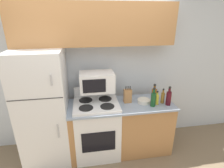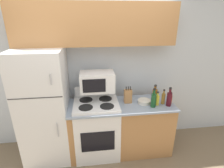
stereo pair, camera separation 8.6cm
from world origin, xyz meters
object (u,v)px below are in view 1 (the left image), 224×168
(knife_block, at_px, (128,96))
(bottle_wine_green, at_px, (153,99))
(bottle_cooking_spray, at_px, (157,99))
(bottle_hot_sauce, at_px, (170,98))
(refrigerator, at_px, (44,108))
(microwave, at_px, (97,82))
(stove, at_px, (97,128))
(bottle_wine_red, at_px, (169,98))
(bottle_vinegar, at_px, (163,97))
(bottle_whiskey, at_px, (154,94))
(bowl, at_px, (144,101))

(knife_block, relative_size, bottle_wine_green, 0.91)
(bottle_cooking_spray, distance_m, bottle_hot_sauce, 0.22)
(refrigerator, bearing_deg, bottle_hot_sauce, -4.56)
(bottle_cooking_spray, height_order, bottle_hot_sauce, bottle_cooking_spray)
(bottle_cooking_spray, bearing_deg, microwave, 167.23)
(stove, height_order, microwave, microwave)
(bottle_wine_red, bearing_deg, knife_block, 162.63)
(refrigerator, bearing_deg, microwave, 2.67)
(bottle_vinegar, xyz_separation_m, bottle_wine_green, (-0.19, -0.08, 0.02))
(bottle_wine_green, bearing_deg, bottle_hot_sauce, 11.86)
(knife_block, bearing_deg, bottle_hot_sauce, -11.15)
(bottle_hot_sauce, bearing_deg, refrigerator, 175.44)
(bottle_whiskey, bearing_deg, stove, -177.70)
(stove, relative_size, bottle_hot_sauce, 5.51)
(bottle_whiskey, distance_m, bottle_hot_sauce, 0.25)
(refrigerator, height_order, microwave, refrigerator)
(microwave, height_order, bowl, microwave)
(stove, distance_m, bottle_wine_green, 1.02)
(bottle_wine_red, height_order, bottle_hot_sauce, bottle_wine_red)
(refrigerator, distance_m, bottle_hot_sauce, 1.94)
(bottle_cooking_spray, bearing_deg, bottle_hot_sauce, 3.39)
(microwave, xyz_separation_m, bottle_hot_sauce, (1.12, -0.19, -0.27))
(refrigerator, xyz_separation_m, stove, (0.78, -0.07, -0.40))
(bottle_wine_green, height_order, bottle_wine_red, same)
(microwave, xyz_separation_m, bottle_wine_green, (0.82, -0.25, -0.23))
(bottle_wine_green, relative_size, bottle_whiskey, 1.07)
(refrigerator, relative_size, microwave, 3.44)
(bottle_hot_sauce, bearing_deg, stove, 175.86)
(knife_block, height_order, bottle_wine_red, bottle_wine_red)
(stove, xyz_separation_m, bottle_wine_green, (0.85, -0.15, 0.53))
(bottle_cooking_spray, bearing_deg, bottle_wine_red, -15.36)
(knife_block, bearing_deg, bowl, -14.61)
(stove, xyz_separation_m, bottle_whiskey, (0.94, 0.04, 0.52))
(bottle_whiskey, bearing_deg, bottle_wine_red, -48.12)
(bowl, distance_m, bottle_whiskey, 0.21)
(bowl, relative_size, bottle_whiskey, 0.73)
(bowl, bearing_deg, knife_block, 165.39)
(stove, height_order, bottle_vinegar, bottle_vinegar)
(refrigerator, height_order, knife_block, refrigerator)
(knife_block, height_order, bottle_vinegar, knife_block)
(microwave, bearing_deg, bottle_cooking_spray, -12.77)
(refrigerator, bearing_deg, bottle_cooking_spray, -5.58)
(refrigerator, xyz_separation_m, bottle_wine_red, (1.88, -0.21, 0.13))
(refrigerator, distance_m, stove, 0.88)
(knife_block, relative_size, bottle_vinegar, 1.14)
(bottle_wine_red, xyz_separation_m, bottle_hot_sauce, (0.05, 0.06, -0.04))
(refrigerator, height_order, bottle_cooking_spray, refrigerator)
(bottle_vinegar, distance_m, bottle_whiskey, 0.15)
(bottle_wine_red, relative_size, bottle_hot_sauce, 1.50)
(knife_block, xyz_separation_m, bowl, (0.25, -0.07, -0.08))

